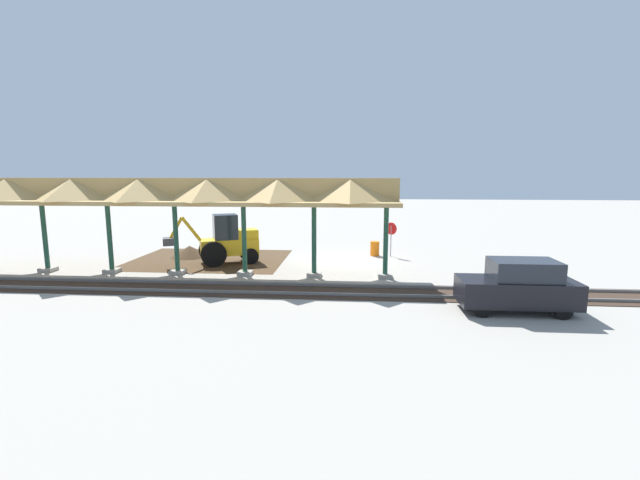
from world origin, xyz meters
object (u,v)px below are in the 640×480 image
(stop_sign, at_px, (391,232))
(traffic_barrel, at_px, (375,249))
(backhoe, at_px, (227,241))
(distant_parked_car, at_px, (518,286))

(stop_sign, bearing_deg, traffic_barrel, -6.32)
(backhoe, bearing_deg, traffic_barrel, -160.95)
(stop_sign, bearing_deg, backhoe, 16.62)
(backhoe, bearing_deg, distant_parked_car, 150.16)
(stop_sign, distance_m, traffic_barrel, 1.45)
(stop_sign, xyz_separation_m, backhoe, (9.55, 2.85, -0.25))
(stop_sign, height_order, traffic_barrel, stop_sign)
(distant_parked_car, relative_size, traffic_barrel, 4.67)
(stop_sign, relative_size, distant_parked_car, 0.50)
(stop_sign, height_order, distant_parked_car, stop_sign)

